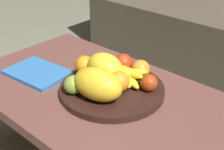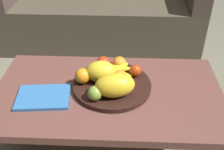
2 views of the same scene
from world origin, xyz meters
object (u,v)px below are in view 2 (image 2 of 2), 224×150
object	(u,v)px
banana_bunch	(117,71)
orange_left	(120,77)
melon_smaller_beside	(115,85)
coffee_table	(108,97)
apple_front	(95,93)
magazine	(43,97)
melon_large_front	(101,71)
apple_right	(135,70)
orange_front	(83,76)
couch	(102,8)
fruit_bowl	(112,85)
orange_right	(119,63)
apple_left	(103,63)

from	to	relation	value
banana_bunch	orange_left	bearing A→B (deg)	-79.30
melon_smaller_beside	orange_left	distance (m)	0.09
coffee_table	melon_smaller_beside	world-z (taller)	melon_smaller_beside
melon_smaller_beside	apple_front	bearing A→B (deg)	-159.11
magazine	melon_smaller_beside	bearing A→B (deg)	-3.49
melon_large_front	apple_right	world-z (taller)	melon_large_front
orange_left	apple_front	xyz separation A→B (m)	(-0.11, -0.12, -0.00)
orange_front	banana_bunch	xyz separation A→B (m)	(0.17, 0.07, -0.01)
orange_left	banana_bunch	world-z (taller)	orange_left
coffee_table	orange_left	world-z (taller)	orange_left
magazine	couch	bearing A→B (deg)	77.33
melon_smaller_beside	orange_front	world-z (taller)	melon_smaller_beside
fruit_bowl	apple_front	bearing A→B (deg)	-119.97
coffee_table	apple_front	distance (m)	0.15
apple_front	fruit_bowl	bearing A→B (deg)	60.03
orange_left	orange_right	bearing A→B (deg)	91.86
orange_right	melon_smaller_beside	bearing A→B (deg)	-94.21
orange_front	magazine	xyz separation A→B (m)	(-0.18, -0.10, -0.06)
apple_front	banana_bunch	world-z (taller)	apple_front
orange_right	apple_right	size ratio (longest dim) A/B	1.14
couch	fruit_bowl	world-z (taller)	couch
orange_front	apple_right	world-z (taller)	orange_front
apple_left	apple_right	bearing A→B (deg)	-18.21
apple_left	orange_left	bearing A→B (deg)	-55.26
apple_right	orange_right	bearing A→B (deg)	145.26
melon_smaller_beside	orange_left	bearing A→B (deg)	76.84
coffee_table	melon_large_front	distance (m)	0.14
coffee_table	melon_smaller_beside	xyz separation A→B (m)	(0.04, -0.06, 0.12)
apple_left	banana_bunch	world-z (taller)	apple_left
apple_left	melon_large_front	bearing A→B (deg)	-92.07
orange_left	apple_left	bearing A→B (deg)	124.74
fruit_bowl	orange_left	world-z (taller)	orange_left
apple_left	coffee_table	bearing A→B (deg)	-78.01
couch	apple_front	bearing A→B (deg)	-86.83
melon_large_front	magazine	world-z (taller)	melon_large_front
melon_smaller_beside	couch	bearing A→B (deg)	97.05
orange_front	apple_right	bearing A→B (deg)	15.00
melon_large_front	apple_left	distance (m)	0.11
melon_large_front	orange_left	distance (m)	0.10
couch	melon_large_front	distance (m)	1.25
orange_left	orange_right	distance (m)	0.13
banana_bunch	magazine	world-z (taller)	banana_bunch
apple_left	magazine	size ratio (longest dim) A/B	0.29
orange_right	apple_left	size ratio (longest dim) A/B	1.00
melon_smaller_beside	magazine	world-z (taller)	melon_smaller_beside
coffee_table	melon_smaller_beside	bearing A→B (deg)	-58.47
melon_large_front	apple_left	world-z (taller)	melon_large_front
fruit_bowl	apple_left	distance (m)	0.15
fruit_bowl	melon_large_front	size ratio (longest dim) A/B	2.60
orange_left	apple_right	distance (m)	0.11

